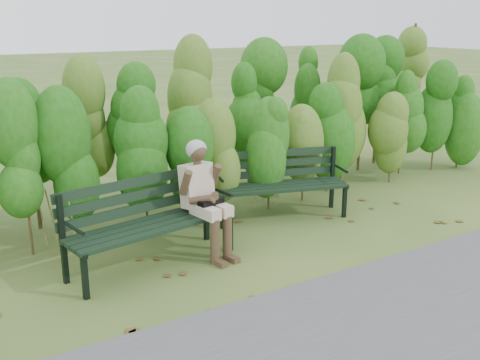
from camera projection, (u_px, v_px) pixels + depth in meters
ground at (256, 250)px, 6.40m from camera, size 80.00×80.00×0.00m
footpath at (402, 341)px, 4.60m from camera, size 60.00×2.50×0.01m
hedge_band at (182, 118)px, 7.58m from camera, size 11.04×1.67×2.42m
leaf_litter at (269, 255)px, 6.27m from camera, size 5.88×2.06×0.01m
bench_left at (147, 215)px, 5.93m from camera, size 1.92×0.89×0.92m
bench_right at (278, 179)px, 7.41m from camera, size 1.83×1.04×0.87m
seated_woman at (204, 191)px, 6.13m from camera, size 0.52×0.76×1.28m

